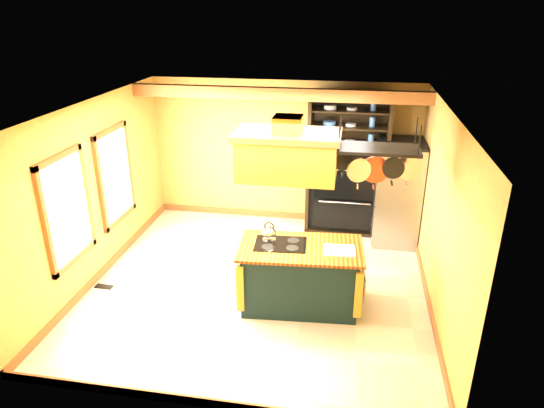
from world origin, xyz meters
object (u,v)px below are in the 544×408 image
(kitchen_island, at_px, (300,275))
(hutch, at_px, (346,181))
(range_hood, at_px, (287,153))
(pot_rack, at_px, (377,157))
(refrigerator, at_px, (397,195))

(kitchen_island, distance_m, hutch, 2.75)
(range_hood, relative_size, pot_rack, 1.19)
(kitchen_island, bearing_deg, refrigerator, 54.33)
(kitchen_island, relative_size, hutch, 0.70)
(pot_rack, bearing_deg, refrigerator, 77.40)
(refrigerator, height_order, hutch, hutch)
(kitchen_island, xyz_separation_m, hutch, (0.53, 2.65, 0.48))
(pot_rack, xyz_separation_m, hutch, (-0.38, 2.64, -1.28))
(range_hood, distance_m, pot_rack, 1.10)
(range_hood, distance_m, hutch, 3.03)
(kitchen_island, bearing_deg, pot_rack, -3.49)
(range_hood, bearing_deg, pot_rack, 0.61)
(range_hood, xyz_separation_m, refrigerator, (1.62, 2.33, -1.36))
(hutch, bearing_deg, range_hood, -105.32)
(refrigerator, relative_size, hutch, 0.71)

